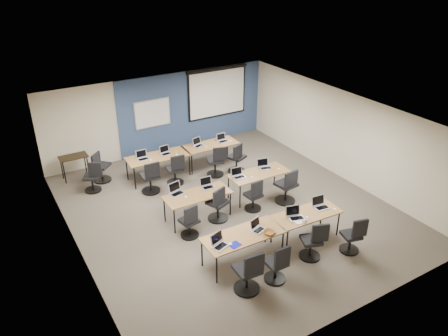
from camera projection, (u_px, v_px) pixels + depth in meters
floor at (229, 209)px, 12.01m from camera, size 8.00×9.00×0.02m
ceiling at (229, 116)px, 10.79m from camera, size 8.00×9.00×0.02m
wall_back at (160, 114)px, 14.84m from camera, size 8.00×0.04×2.70m
wall_front at (357, 259)px, 7.95m from camera, size 8.00×0.04×2.70m
wall_left at (73, 206)px, 9.57m from camera, size 0.04×9.00×2.70m
wall_right at (341, 135)px, 13.22m from camera, size 0.04×9.00×2.70m
blue_accent_panel at (193, 108)px, 15.39m from camera, size 5.50×0.04×2.70m
whiteboard at (152, 114)px, 14.60m from camera, size 1.28×0.03×0.98m
projector_screen at (217, 90)px, 15.53m from camera, size 2.40×0.10×1.82m
training_table_front_left at (243, 236)px, 9.70m from camera, size 1.86×0.78×0.73m
training_table_front_right at (306, 215)px, 10.47m from camera, size 1.71×0.71×0.73m
training_table_mid_left at (197, 196)px, 11.29m from camera, size 1.75×0.73×0.73m
training_table_mid_right at (259, 174)px, 12.35m from camera, size 1.75×0.73×0.73m
training_table_back_left at (158, 157)px, 13.34m from camera, size 1.92×0.80×0.73m
training_table_back_right at (210, 146)px, 14.13m from camera, size 1.81×0.75×0.73m
laptop_0 at (219, 243)px, 9.31m from camera, size 0.35×0.30×0.27m
mouse_0 at (230, 244)px, 9.36m from camera, size 0.07×0.11×0.04m
task_chair_0 at (249, 275)px, 8.95m from camera, size 0.55×0.55×1.03m
laptop_1 at (257, 227)px, 9.84m from camera, size 0.32×0.27×0.24m
mouse_1 at (274, 232)px, 9.75m from camera, size 0.07×0.10×0.03m
task_chair_1 at (277, 266)px, 9.24m from camera, size 0.47×0.47×0.96m
laptop_2 at (295, 215)px, 10.27m from camera, size 0.36×0.31×0.27m
mouse_2 at (307, 217)px, 10.28m from camera, size 0.08×0.11×0.04m
task_chair_2 at (313, 244)px, 9.94m from camera, size 0.52×0.49×0.98m
laptop_3 at (320, 205)px, 10.69m from camera, size 0.36×0.30×0.27m
mouse_3 at (335, 209)px, 10.61m from camera, size 0.09×0.12×0.04m
task_chair_3 at (353, 238)px, 10.15m from camera, size 0.46×0.46×0.95m
laptop_4 at (176, 191)px, 11.29m from camera, size 0.36×0.31×0.27m
mouse_4 at (186, 197)px, 11.13m from camera, size 0.08×0.11×0.04m
task_chair_4 at (190, 224)px, 10.67m from camera, size 0.46×0.46×0.95m
laptop_5 at (207, 185)px, 11.59m from camera, size 0.34×0.29×0.26m
mouse_5 at (213, 186)px, 11.62m from camera, size 0.07×0.10×0.03m
task_chair_5 at (218, 206)px, 11.32m from camera, size 0.56×0.54×1.02m
laptop_6 at (238, 175)px, 12.09m from camera, size 0.34×0.29×0.25m
mouse_6 at (252, 177)px, 12.09m from camera, size 0.07×0.11×0.04m
task_chair_6 at (254, 198)px, 11.77m from camera, size 0.46×0.46×0.95m
laptop_7 at (264, 166)px, 12.59m from camera, size 0.34×0.29×0.26m
mouse_7 at (279, 169)px, 12.53m from camera, size 0.06×0.09×0.03m
task_chair_7 at (287, 189)px, 12.11m from camera, size 0.58×0.58×1.05m
laptop_8 at (143, 157)px, 13.12m from camera, size 0.34×0.29×0.25m
mouse_8 at (151, 160)px, 13.05m from camera, size 0.08×0.11×0.03m
task_chair_8 at (151, 180)px, 12.62m from camera, size 0.54×0.54×1.02m
laptop_9 at (165, 152)px, 13.45m from camera, size 0.31×0.27×0.24m
mouse_9 at (177, 154)px, 13.41m from camera, size 0.08×0.11×0.04m
task_chair_9 at (176, 172)px, 13.08m from camera, size 0.52×0.52×1.00m
laptop_10 at (198, 144)px, 14.00m from camera, size 0.33×0.28×0.25m
mouse_10 at (206, 146)px, 13.93m from camera, size 0.07×0.10×0.03m
task_chair_10 at (216, 163)px, 13.56m from camera, size 0.55×0.54×1.02m
laptop_11 at (222, 139)px, 14.31m from camera, size 0.33×0.28×0.25m
mouse_11 at (230, 141)px, 14.31m from camera, size 0.09×0.12×0.04m
task_chair_11 at (237, 160)px, 13.76m from camera, size 0.58×0.54×1.02m
blue_mousepad at (235, 245)px, 9.35m from camera, size 0.29×0.25×0.01m
snack_bowl at (269, 232)px, 9.70m from camera, size 0.38×0.38×0.07m
snack_plate at (298, 222)px, 10.11m from camera, size 0.18×0.18×0.01m
coffee_cup at (306, 221)px, 10.08m from camera, size 0.09×0.09×0.07m
utility_table at (74, 159)px, 13.31m from camera, size 0.84×0.47×0.75m
spare_chair_a at (100, 169)px, 13.22m from camera, size 0.63×0.54×1.01m
spare_chair_b at (93, 179)px, 12.70m from camera, size 0.53×0.48×0.97m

